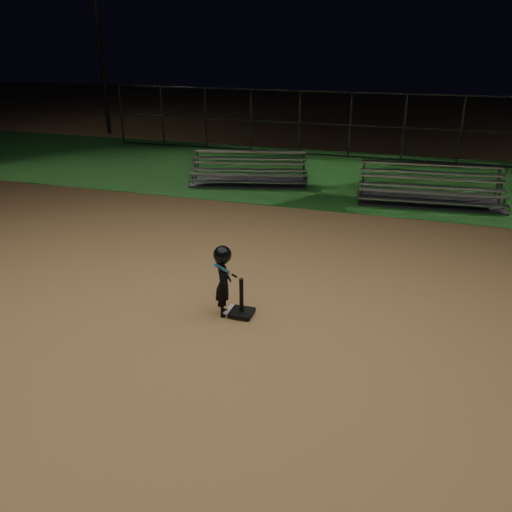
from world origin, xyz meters
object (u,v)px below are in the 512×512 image
at_px(light_pole_left, 97,23).
at_px(child_batter, 223,279).
at_px(bleacher_right, 429,195).
at_px(home_plate, 238,312).
at_px(batting_tee, 242,308).
at_px(bleacher_left, 249,177).

bearing_deg(light_pole_left, child_batter, -51.95).
xyz_separation_m(child_batter, bleacher_right, (3.27, 7.90, -0.46)).
relative_size(home_plate, batting_tee, 0.68).
bearing_deg(bleacher_right, light_pole_left, 149.70).
height_order(home_plate, bleacher_right, bleacher_right).
xyz_separation_m(home_plate, batting_tee, (0.08, -0.06, 0.13)).
height_order(home_plate, light_pole_left, light_pole_left).
height_order(batting_tee, bleacher_right, bleacher_right).
bearing_deg(child_batter, batting_tee, -102.65).
relative_size(home_plate, bleacher_right, 0.11).
distance_m(batting_tee, bleacher_left, 8.73).
xyz_separation_m(bleacher_right, light_pole_left, (-15.05, 7.15, 4.75)).
bearing_deg(home_plate, child_batter, -154.40).
bearing_deg(batting_tee, child_batter, -172.22).
bearing_deg(bleacher_left, light_pole_left, 131.16).
xyz_separation_m(child_batter, bleacher_left, (-2.31, 8.37, -0.47)).
xyz_separation_m(home_plate, bleacher_right, (3.05, 7.80, 0.19)).
bearing_deg(bleacher_left, batting_tee, -86.22).
height_order(home_plate, child_batter, child_batter).
bearing_deg(home_plate, batting_tee, -38.06).
xyz_separation_m(batting_tee, child_batter, (-0.30, -0.04, 0.52)).
distance_m(batting_tee, child_batter, 0.60).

